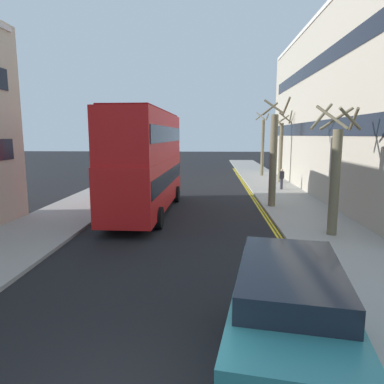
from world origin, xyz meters
TOP-DOWN VIEW (x-y plane):
  - sidewalk_right at (6.50, 16.00)m, footprint 4.00×80.00m
  - sidewalk_left at (-6.50, 16.00)m, footprint 4.00×80.00m
  - kerb_line_outer at (4.40, 14.00)m, footprint 0.10×56.00m
  - kerb_line_inner at (4.24, 14.00)m, footprint 0.10×56.00m
  - double_decker_bus_away at (-2.21, 14.61)m, footprint 2.99×10.86m
  - taxi_minivan at (2.72, 1.03)m, footprint 2.66×5.06m
  - pedestrian_far at (6.89, 22.99)m, footprint 0.34×0.22m
  - street_tree_near at (7.58, 27.24)m, footprint 1.54×1.54m
  - street_tree_mid at (6.53, 10.22)m, footprint 1.97×2.15m
  - street_tree_far at (6.72, 32.77)m, footprint 1.32×1.59m
  - street_tree_distant at (5.02, 16.33)m, footprint 1.49×1.49m
  - townhouse_terrace_right at (13.50, 22.01)m, footprint 10.08×28.00m

SIDE VIEW (x-z plane):
  - kerb_line_outer at x=4.40m, z-range 0.00..0.01m
  - kerb_line_inner at x=4.24m, z-range 0.00..0.01m
  - sidewalk_right at x=6.50m, z-range 0.00..0.14m
  - sidewalk_left at x=-6.50m, z-range 0.00..0.14m
  - pedestrian_far at x=6.89m, z-range 0.18..1.80m
  - taxi_minivan at x=2.72m, z-range 0.01..2.13m
  - street_tree_mid at x=6.53m, z-range -0.06..5.50m
  - street_tree_distant at x=5.02m, z-range -0.16..6.17m
  - double_decker_bus_away at x=-2.21m, z-range 0.21..5.85m
  - street_tree_near at x=7.58m, z-range 0.05..6.36m
  - street_tree_far at x=6.72m, z-range -0.03..6.56m
  - townhouse_terrace_right at x=13.50m, z-range 0.00..12.64m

